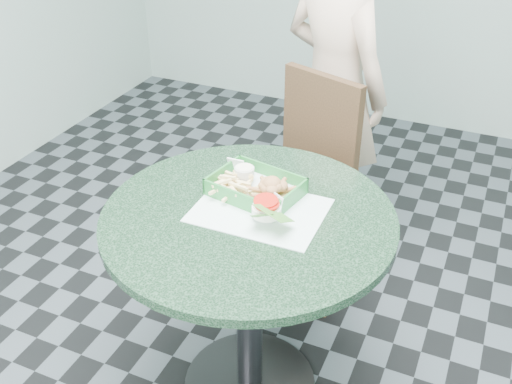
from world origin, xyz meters
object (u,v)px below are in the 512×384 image
at_px(crab_sandwich, 274,193).
at_px(diner_person, 334,86).
at_px(cafe_table, 249,263).
at_px(dining_chair, 312,172).
at_px(food_basket, 256,195).
at_px(sauce_ramekin, 241,178).

bearing_deg(crab_sandwich, diner_person, 96.54).
relative_size(cafe_table, dining_chair, 0.97).
height_order(dining_chair, diner_person, diner_person).
relative_size(diner_person, food_basket, 5.69).
height_order(diner_person, food_basket, diner_person).
relative_size(diner_person, sauce_ramekin, 23.83).
bearing_deg(diner_person, food_basket, 116.36).
bearing_deg(food_basket, cafe_table, -77.28).
height_order(food_basket, crab_sandwich, crab_sandwich).
bearing_deg(dining_chair, crab_sandwich, -62.94).
xyz_separation_m(cafe_table, crab_sandwich, (0.04, 0.10, 0.22)).
bearing_deg(diner_person, dining_chair, 119.61).
height_order(diner_person, sauce_ramekin, diner_person).
xyz_separation_m(cafe_table, food_basket, (-0.02, 0.11, 0.19)).
xyz_separation_m(dining_chair, crab_sandwich, (0.07, -0.60, 0.27)).
relative_size(dining_chair, diner_person, 0.60).
height_order(cafe_table, diner_person, diner_person).
bearing_deg(crab_sandwich, food_basket, 171.08).
height_order(food_basket, sauce_ramekin, sauce_ramekin).
bearing_deg(sauce_ramekin, diner_person, 88.82).
bearing_deg(dining_chair, diner_person, 115.81).
distance_m(cafe_table, sauce_ramekin, 0.27).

